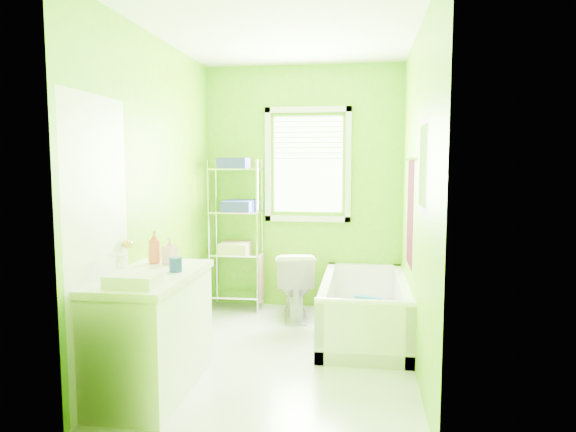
# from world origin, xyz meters

# --- Properties ---
(ground) EXTENTS (2.90, 2.90, 0.00)m
(ground) POSITION_xyz_m (0.00, 0.00, 0.00)
(ground) COLOR silver
(ground) RESTS_ON ground
(room_envelope) EXTENTS (2.14, 2.94, 2.62)m
(room_envelope) POSITION_xyz_m (0.00, 0.00, 1.55)
(room_envelope) COLOR #62AE08
(room_envelope) RESTS_ON ground
(window) EXTENTS (0.92, 0.05, 1.22)m
(window) POSITION_xyz_m (0.05, 1.42, 1.61)
(window) COLOR white
(window) RESTS_ON ground
(door) EXTENTS (0.09, 0.80, 2.00)m
(door) POSITION_xyz_m (-1.04, -1.00, 1.00)
(door) COLOR white
(door) RESTS_ON ground
(right_wall_decor) EXTENTS (0.04, 1.48, 1.17)m
(right_wall_decor) POSITION_xyz_m (1.04, -0.02, 1.32)
(right_wall_decor) COLOR #3B0613
(right_wall_decor) RESTS_ON ground
(bathtub) EXTENTS (0.77, 1.65, 0.53)m
(bathtub) POSITION_xyz_m (0.67, 0.59, 0.17)
(bathtub) COLOR white
(bathtub) RESTS_ON ground
(toilet) EXTENTS (0.50, 0.73, 0.69)m
(toilet) POSITION_xyz_m (-0.03, 1.00, 0.34)
(toilet) COLOR white
(toilet) RESTS_ON ground
(vanity) EXTENTS (0.56, 1.09, 1.07)m
(vanity) POSITION_xyz_m (-0.78, -0.80, 0.44)
(vanity) COLOR white
(vanity) RESTS_ON ground
(wire_shelf_unit) EXTENTS (0.56, 0.44, 1.62)m
(wire_shelf_unit) POSITION_xyz_m (-0.68, 1.25, 0.99)
(wire_shelf_unit) COLOR silver
(wire_shelf_unit) RESTS_ON ground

